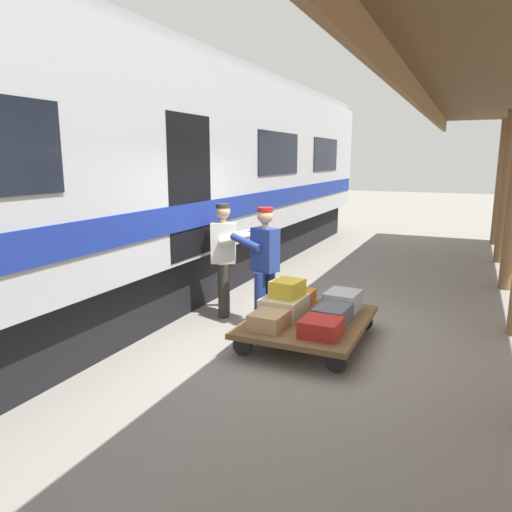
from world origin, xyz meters
name	(u,v)px	position (x,y,z in m)	size (l,w,h in m)	color
ground_plane	(311,338)	(0.00, 0.00, 0.00)	(60.00, 60.00, 0.00)	gray
train_car	(107,178)	(3.31, 0.00, 2.06)	(3.02, 19.30, 4.00)	#B7BABF
luggage_cart	(308,322)	(0.00, 0.14, 0.27)	(1.45, 1.85, 0.32)	brown
suitcase_red_plastic	(321,327)	(-0.32, 0.65, 0.42)	(0.45, 0.45, 0.20)	#AD231E
suitcase_tan_vintage	(269,320)	(0.33, 0.65, 0.41)	(0.39, 0.49, 0.19)	tan
suitcase_cream_canvas	(284,306)	(0.33, 0.14, 0.44)	(0.51, 0.61, 0.26)	beige
suitcase_gray_aluminum	(343,301)	(-0.32, -0.36, 0.45)	(0.42, 0.50, 0.27)	#9EA0A5
suitcase_orange_carryall	(297,298)	(0.33, -0.36, 0.41)	(0.42, 0.55, 0.20)	#CC6B23
suitcase_slate_roller	(333,314)	(-0.32, 0.14, 0.42)	(0.39, 0.55, 0.21)	#4C515B
suitcase_yellow_case	(287,288)	(0.30, 0.13, 0.68)	(0.35, 0.41, 0.22)	gold
porter_in_overalls	(264,263)	(0.75, -0.14, 0.93)	(0.73, 0.57, 1.70)	navy
porter_by_door	(225,256)	(1.49, -0.38, 0.93)	(0.74, 0.60, 1.70)	#332D28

